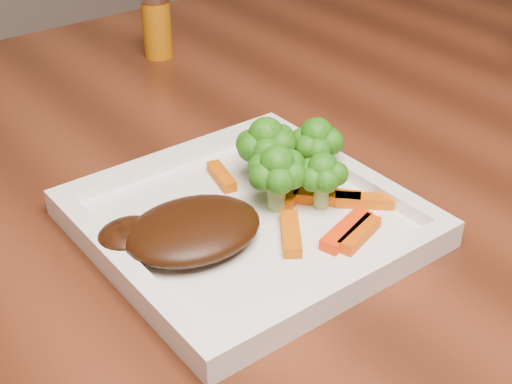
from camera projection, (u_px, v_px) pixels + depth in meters
dining_table at (283, 340)px, 1.06m from camera, size 1.60×0.90×0.75m
plate at (247, 224)px, 0.65m from camera, size 0.27×0.27×0.01m
steak at (193, 230)px, 0.61m from camera, size 0.13×0.11×0.03m
broccoli_0 at (266, 151)px, 0.68m from camera, size 0.07×0.07×0.07m
broccoli_1 at (317, 147)px, 0.69m from camera, size 0.07×0.07×0.06m
broccoli_2 at (322, 179)px, 0.65m from camera, size 0.07×0.07×0.06m
broccoli_3 at (277, 180)px, 0.64m from camera, size 0.08×0.08×0.06m
carrot_0 at (347, 230)px, 0.62m from camera, size 0.07×0.03×0.01m
carrot_1 at (364, 200)px, 0.66m from camera, size 0.05×0.05×0.01m
carrot_2 at (291, 233)px, 0.62m from camera, size 0.05×0.06×0.01m
carrot_3 at (300, 161)px, 0.72m from camera, size 0.06×0.03×0.01m
carrot_4 at (221, 176)px, 0.70m from camera, size 0.02×0.05×0.01m
carrot_5 at (327, 197)px, 0.67m from camera, size 0.06×0.06×0.01m
carrot_6 at (293, 190)px, 0.68m from camera, size 0.06×0.05×0.01m
spice_shaker at (157, 25)px, 0.98m from camera, size 0.05×0.05×0.09m
carrot_7 at (359, 234)px, 0.62m from camera, size 0.06×0.03×0.01m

